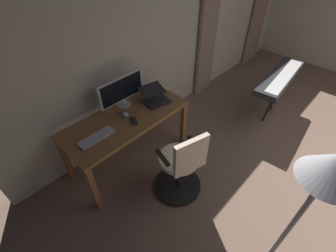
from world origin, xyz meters
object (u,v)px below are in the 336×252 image
at_px(desk, 127,123).
at_px(office_chair, 182,166).
at_px(cell_phone_by_monitor, 134,121).
at_px(computer_keyboard, 97,137).
at_px(computer_mouse, 125,114).
at_px(computer_monitor, 122,90).
at_px(laptop, 155,97).
at_px(piano_keyboard, 280,78).
at_px(floor_lamp, 311,199).

height_order(desk, office_chair, office_chair).
bearing_deg(cell_phone_by_monitor, office_chair, 124.02).
relative_size(computer_keyboard, computer_mouse, 3.91).
height_order(computer_monitor, computer_mouse, computer_monitor).
relative_size(computer_monitor, computer_keyboard, 1.60).
xyz_separation_m(desk, computer_mouse, (-0.02, -0.03, 0.11)).
height_order(desk, laptop, laptop).
bearing_deg(piano_keyboard, desk, -28.30).
distance_m(computer_keyboard, floor_lamp, 1.96).
xyz_separation_m(computer_monitor, computer_mouse, (0.12, 0.19, -0.20)).
bearing_deg(desk, laptop, 178.30).
xyz_separation_m(computer_mouse, cell_phone_by_monitor, (0.00, 0.15, -0.01)).
bearing_deg(computer_keyboard, floor_lamp, 96.40).
bearing_deg(laptop, floor_lamp, 81.40).
height_order(computer_monitor, floor_lamp, floor_lamp).
bearing_deg(piano_keyboard, laptop, -33.37).
height_order(desk, cell_phone_by_monitor, cell_phone_by_monitor).
height_order(office_chair, laptop, office_chair).
bearing_deg(piano_keyboard, floor_lamp, 16.99).
bearing_deg(computer_keyboard, computer_monitor, -154.97).
xyz_separation_m(computer_keyboard, cell_phone_by_monitor, (-0.44, 0.07, -0.01)).
relative_size(office_chair, computer_mouse, 9.64).
relative_size(office_chair, floor_lamp, 0.56).
xyz_separation_m(computer_monitor, computer_keyboard, (0.57, 0.27, -0.20)).
xyz_separation_m(cell_phone_by_monitor, piano_keyboard, (-2.14, 0.79, -0.03)).
height_order(computer_keyboard, floor_lamp, floor_lamp).
bearing_deg(office_chair, cell_phone_by_monitor, 111.12).
distance_m(computer_keyboard, computer_mouse, 0.46).
xyz_separation_m(office_chair, piano_keyboard, (-2.08, 0.11, 0.26)).
bearing_deg(desk, piano_keyboard, 157.08).
bearing_deg(office_chair, computer_mouse, 109.92).
xyz_separation_m(computer_keyboard, computer_mouse, (-0.45, -0.08, 0.01)).
bearing_deg(cell_phone_by_monitor, computer_keyboard, 19.77).
relative_size(computer_keyboard, piano_keyboard, 0.30).
xyz_separation_m(office_chair, computer_keyboard, (0.51, -0.75, 0.29)).
xyz_separation_m(computer_monitor, piano_keyboard, (-2.01, 1.12, -0.24)).
bearing_deg(computer_monitor, office_chair, 86.51).
height_order(computer_mouse, piano_keyboard, piano_keyboard).
bearing_deg(floor_lamp, desk, -96.75).
distance_m(computer_monitor, cell_phone_by_monitor, 0.42).
distance_m(computer_monitor, computer_keyboard, 0.66).
xyz_separation_m(computer_keyboard, laptop, (-0.90, -0.04, 0.04)).
height_order(computer_monitor, piano_keyboard, computer_monitor).
bearing_deg(cell_phone_by_monitor, piano_keyboard, -171.58).
bearing_deg(piano_keyboard, computer_monitor, -34.54).
height_order(laptop, computer_mouse, laptop).
height_order(office_chair, computer_mouse, office_chair).
bearing_deg(cell_phone_by_monitor, desk, -54.37).
distance_m(desk, computer_monitor, 0.40).
distance_m(office_chair, piano_keyboard, 2.09).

